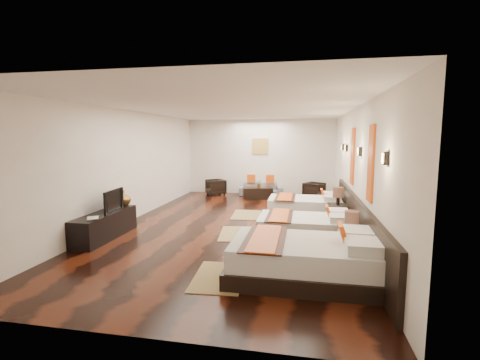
% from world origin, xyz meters
% --- Properties ---
extents(floor, '(5.50, 9.50, 0.01)m').
position_xyz_m(floor, '(0.00, 0.00, 0.00)').
color(floor, black).
rests_on(floor, ground).
extents(ceiling, '(5.50, 9.50, 0.01)m').
position_xyz_m(ceiling, '(0.00, 0.00, 2.80)').
color(ceiling, white).
rests_on(ceiling, floor).
extents(back_wall, '(5.50, 0.01, 2.80)m').
position_xyz_m(back_wall, '(0.00, 4.75, 1.40)').
color(back_wall, silver).
rests_on(back_wall, floor).
extents(left_wall, '(0.01, 9.50, 2.80)m').
position_xyz_m(left_wall, '(-2.75, 0.00, 1.40)').
color(left_wall, silver).
rests_on(left_wall, floor).
extents(right_wall, '(0.01, 9.50, 2.80)m').
position_xyz_m(right_wall, '(2.75, 0.00, 1.40)').
color(right_wall, silver).
rests_on(right_wall, floor).
extents(headboard_panel, '(0.08, 6.60, 0.90)m').
position_xyz_m(headboard_panel, '(2.71, -0.80, 0.45)').
color(headboard_panel, black).
rests_on(headboard_panel, floor).
extents(bed_near, '(2.31, 1.45, 0.88)m').
position_xyz_m(bed_near, '(1.70, -2.84, 0.30)').
color(bed_near, black).
rests_on(bed_near, floor).
extents(bed_mid, '(1.99, 1.25, 0.76)m').
position_xyz_m(bed_mid, '(1.70, -0.89, 0.26)').
color(bed_mid, black).
rests_on(bed_mid, floor).
extents(bed_far, '(2.01, 1.26, 0.77)m').
position_xyz_m(bed_far, '(1.70, 1.33, 0.26)').
color(bed_far, black).
rests_on(bed_far, floor).
extents(nightstand_a, '(0.45, 0.45, 0.89)m').
position_xyz_m(nightstand_a, '(2.45, -2.01, 0.31)').
color(nightstand_a, black).
rests_on(nightstand_a, floor).
extents(nightstand_b, '(0.48, 0.48, 0.95)m').
position_xyz_m(nightstand_b, '(2.44, 0.39, 0.33)').
color(nightstand_b, black).
rests_on(nightstand_b, floor).
extents(jute_mat_near, '(0.83, 1.25, 0.01)m').
position_xyz_m(jute_mat_near, '(0.38, -3.06, 0.01)').
color(jute_mat_near, '#9A7F4E').
rests_on(jute_mat_near, floor).
extents(jute_mat_mid, '(0.91, 1.29, 0.01)m').
position_xyz_m(jute_mat_mid, '(0.20, -0.71, 0.01)').
color(jute_mat_mid, '#9A7F4E').
rests_on(jute_mat_mid, floor).
extents(jute_mat_far, '(0.84, 1.25, 0.01)m').
position_xyz_m(jute_mat_far, '(0.09, 1.16, 0.01)').
color(jute_mat_far, '#9A7F4E').
rests_on(jute_mat_far, floor).
extents(tv_console, '(0.50, 1.80, 0.55)m').
position_xyz_m(tv_console, '(-2.50, -1.53, 0.28)').
color(tv_console, black).
rests_on(tv_console, floor).
extents(tv, '(0.17, 0.83, 0.47)m').
position_xyz_m(tv, '(-2.45, -1.37, 0.79)').
color(tv, black).
rests_on(tv, tv_console).
extents(book, '(0.33, 0.35, 0.03)m').
position_xyz_m(book, '(-2.50, -2.12, 0.56)').
color(book, black).
rests_on(book, tv_console).
extents(figurine, '(0.41, 0.41, 0.36)m').
position_xyz_m(figurine, '(-2.50, -0.75, 0.73)').
color(figurine, brown).
rests_on(figurine, tv_console).
extents(sofa, '(1.68, 0.93, 0.46)m').
position_xyz_m(sofa, '(0.06, 4.45, 0.23)').
color(sofa, slate).
rests_on(sofa, floor).
extents(armchair_left, '(0.88, 0.88, 0.58)m').
position_xyz_m(armchair_left, '(-1.60, 4.22, 0.29)').
color(armchair_left, black).
rests_on(armchair_left, floor).
extents(armchair_right, '(0.85, 0.84, 0.57)m').
position_xyz_m(armchair_right, '(2.00, 4.12, 0.28)').
color(armchair_right, black).
rests_on(armchair_right, floor).
extents(coffee_table, '(1.09, 0.74, 0.40)m').
position_xyz_m(coffee_table, '(0.06, 3.68, 0.20)').
color(coffee_table, black).
rests_on(coffee_table, floor).
extents(table_plant, '(0.24, 0.21, 0.25)m').
position_xyz_m(table_plant, '(0.10, 3.74, 0.53)').
color(table_plant, '#225C1E').
rests_on(table_plant, coffee_table).
extents(orange_panel_a, '(0.04, 0.40, 1.30)m').
position_xyz_m(orange_panel_a, '(2.73, -1.90, 1.70)').
color(orange_panel_a, '#D86014').
rests_on(orange_panel_a, right_wall).
extents(orange_panel_b, '(0.04, 0.40, 1.30)m').
position_xyz_m(orange_panel_b, '(2.73, 0.30, 1.70)').
color(orange_panel_b, '#D86014').
rests_on(orange_panel_b, right_wall).
extents(sconce_near, '(0.07, 0.12, 0.18)m').
position_xyz_m(sconce_near, '(2.70, -3.00, 1.85)').
color(sconce_near, black).
rests_on(sconce_near, right_wall).
extents(sconce_mid, '(0.07, 0.12, 0.18)m').
position_xyz_m(sconce_mid, '(2.70, -0.80, 1.85)').
color(sconce_mid, black).
rests_on(sconce_mid, right_wall).
extents(sconce_far, '(0.07, 0.12, 0.18)m').
position_xyz_m(sconce_far, '(2.70, 1.40, 1.85)').
color(sconce_far, black).
rests_on(sconce_far, right_wall).
extents(sconce_lounge, '(0.07, 0.12, 0.18)m').
position_xyz_m(sconce_lounge, '(2.70, 2.30, 1.85)').
color(sconce_lounge, black).
rests_on(sconce_lounge, right_wall).
extents(gold_artwork, '(0.60, 0.04, 0.60)m').
position_xyz_m(gold_artwork, '(0.00, 4.73, 1.80)').
color(gold_artwork, '#AD873F').
rests_on(gold_artwork, back_wall).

